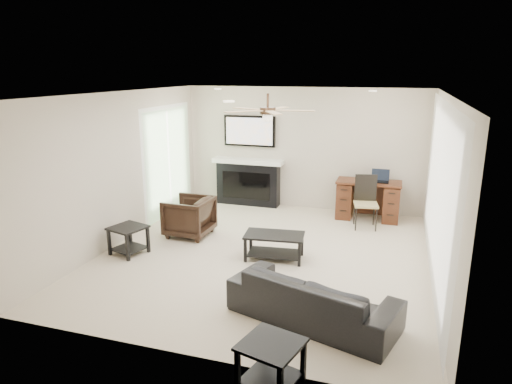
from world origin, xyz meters
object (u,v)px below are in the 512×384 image
(armchair, at_px, (189,217))
(sofa, at_px, (313,298))
(coffee_table, at_px, (274,246))
(fireplace_unit, at_px, (248,161))
(desk, at_px, (368,200))

(armchair, bearing_deg, sofa, 51.97)
(armchair, bearing_deg, coffee_table, 73.63)
(fireplace_unit, height_order, desk, fireplace_unit)
(sofa, distance_m, desk, 4.04)
(fireplace_unit, bearing_deg, armchair, -100.13)
(sofa, xyz_separation_m, coffee_table, (-0.90, 1.60, -0.08))
(fireplace_unit, relative_size, desk, 1.57)
(coffee_table, distance_m, fireplace_unit, 3.08)
(desk, bearing_deg, coffee_table, -116.68)
(coffee_table, relative_size, desk, 0.74)
(coffee_table, xyz_separation_m, desk, (1.22, 2.43, 0.18))
(coffee_table, xyz_separation_m, fireplace_unit, (-1.32, 2.68, 0.75))
(sofa, relative_size, fireplace_unit, 1.02)
(armchair, height_order, fireplace_unit, fireplace_unit)
(armchair, relative_size, coffee_table, 0.84)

